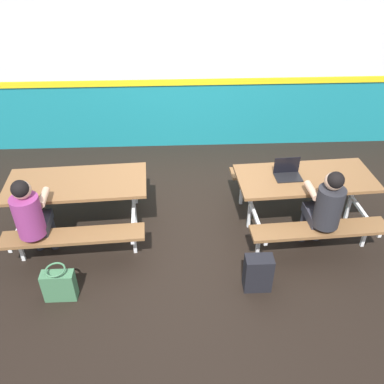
{
  "coord_description": "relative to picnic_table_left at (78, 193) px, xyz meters",
  "views": [
    {
      "loc": [
        -0.19,
        -4.1,
        3.48
      ],
      "look_at": [
        0.0,
        0.03,
        0.55
      ],
      "focal_mm": 38.06,
      "sensor_mm": 36.0,
      "label": 1
    }
  ],
  "objects": [
    {
      "name": "ground_plane",
      "position": [
        1.4,
        -0.04,
        -0.58
      ],
      "size": [
        10.0,
        10.0,
        0.02
      ],
      "primitive_type": "cube",
      "color": "black"
    },
    {
      "name": "accent_backdrop",
      "position": [
        1.4,
        2.26,
        0.67
      ],
      "size": [
        8.0,
        0.14,
        2.6
      ],
      "color": "teal",
      "rests_on": "ground"
    },
    {
      "name": "picnic_table_left",
      "position": [
        0.0,
        0.0,
        0.0
      ],
      "size": [
        1.73,
        1.64,
        0.74
      ],
      "color": "brown",
      "rests_on": "ground"
    },
    {
      "name": "picnic_table_right",
      "position": [
        2.81,
        -0.02,
        0.0
      ],
      "size": [
        1.73,
        1.64,
        0.74
      ],
      "color": "brown",
      "rests_on": "ground"
    },
    {
      "name": "student_nearer",
      "position": [
        -0.39,
        -0.58,
        0.13
      ],
      "size": [
        0.38,
        0.53,
        1.21
      ],
      "color": "#2D2D38",
      "rests_on": "ground"
    },
    {
      "name": "student_further",
      "position": [
        2.88,
        -0.57,
        0.13
      ],
      "size": [
        0.38,
        0.53,
        1.21
      ],
      "color": "#2D2D38",
      "rests_on": "ground"
    },
    {
      "name": "laptop_dark",
      "position": [
        2.58,
        0.01,
        0.21
      ],
      "size": [
        0.33,
        0.24,
        0.22
      ],
      "color": "black",
      "rests_on": "picnic_table_right"
    },
    {
      "name": "backpack_dark",
      "position": [
        2.07,
        -1.08,
        -0.36
      ],
      "size": [
        0.3,
        0.22,
        0.44
      ],
      "color": "black",
      "rests_on": "ground"
    },
    {
      "name": "tote_bag_bright",
      "position": [
        -0.05,
        -1.14,
        -0.38
      ],
      "size": [
        0.34,
        0.21,
        0.43
      ],
      "color": "#3F724C",
      "rests_on": "ground"
    }
  ]
}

